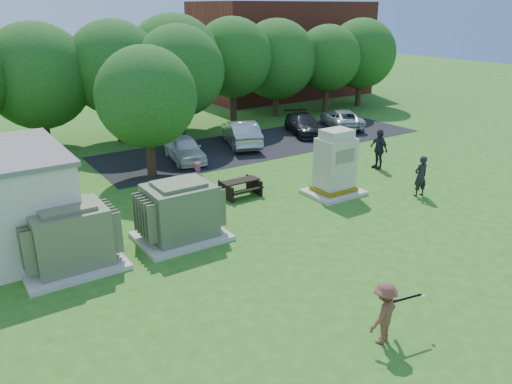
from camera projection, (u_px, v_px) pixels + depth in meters
ground at (327, 269)px, 15.41m from camera, size 120.00×120.00×0.00m
brick_building at (282, 50)px, 44.41m from camera, size 15.00×8.00×8.00m
parking_strip at (266, 143)px, 29.57m from camera, size 20.00×6.00×0.01m
transformer_left at (70, 238)px, 15.23m from camera, size 3.00×2.40×2.07m
transformer_right at (180, 212)px, 17.14m from camera, size 3.00×2.40×2.07m
generator_cabinet at (335, 166)px, 21.15m from camera, size 2.33×1.91×2.84m
picnic_table at (240, 186)px, 21.23m from camera, size 1.64×1.23×0.70m
batter at (384, 313)px, 11.82m from camera, size 1.15×0.85×1.59m
person_by_generator at (421, 176)px, 21.04m from camera, size 0.70×0.51×1.78m
person_at_picnic at (198, 180)px, 20.96m from camera, size 0.97×0.93×1.57m
person_walking_right at (379, 149)px, 24.68m from camera, size 0.59×1.20×1.98m
car_white at (185, 149)px, 26.02m from camera, size 2.16×4.01×1.29m
car_silver_a at (241, 133)px, 28.83m from camera, size 2.96×4.75×1.48m
car_dark at (304, 124)px, 31.50m from camera, size 3.07×4.56×1.23m
car_silver_b at (342, 119)px, 33.19m from camera, size 3.63×4.79×1.21m
batting_equipment at (407, 299)px, 11.98m from camera, size 1.09×0.28×0.19m
tree_row at (145, 69)px, 29.32m from camera, size 41.30×13.30×7.30m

